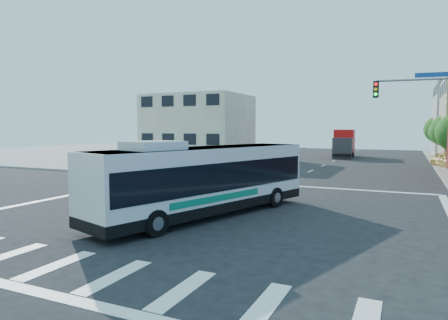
% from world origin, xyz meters
% --- Properties ---
extents(ground, '(120.00, 120.00, 0.00)m').
position_xyz_m(ground, '(0.00, 0.00, 0.00)').
color(ground, black).
rests_on(ground, ground).
extents(sidewalk_nw, '(50.00, 50.00, 0.15)m').
position_xyz_m(sidewalk_nw, '(-35.00, 35.00, 0.07)').
color(sidewalk_nw, gray).
rests_on(sidewalk_nw, ground).
extents(building_west, '(12.06, 10.06, 8.00)m').
position_xyz_m(building_west, '(-17.02, 29.98, 4.01)').
color(building_west, beige).
rests_on(building_west, ground).
extents(signal_mast_ne, '(7.91, 1.13, 8.07)m').
position_xyz_m(signal_mast_ne, '(9.08, 10.62, 4.98)').
color(signal_mast_ne, slate).
rests_on(signal_mast_ne, ground).
extents(street_tree_c, '(3.40, 3.40, 5.29)m').
position_xyz_m(street_tree_c, '(11.90, 43.92, 3.46)').
color(street_tree_c, '#352213').
rests_on(street_tree_c, ground).
extents(street_tree_d, '(4.00, 4.00, 6.03)m').
position_xyz_m(street_tree_d, '(11.90, 51.92, 3.88)').
color(street_tree_d, '#352213').
rests_on(street_tree_d, ground).
extents(transit_bus, '(5.66, 11.23, 3.27)m').
position_xyz_m(transit_bus, '(-0.13, -0.77, 1.60)').
color(transit_bus, black).
rests_on(transit_bus, ground).
extents(box_truck, '(2.92, 8.14, 3.59)m').
position_xyz_m(box_truck, '(0.19, 37.81, 1.74)').
color(box_truck, '#2B2A30').
rests_on(box_truck, ground).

